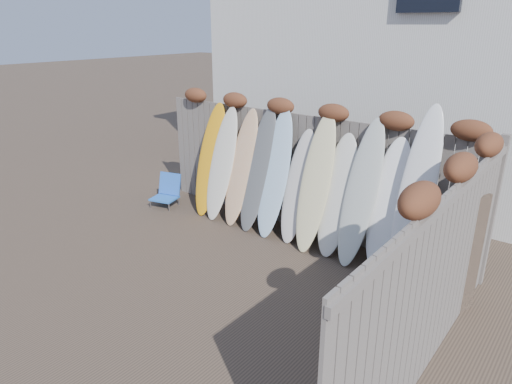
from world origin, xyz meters
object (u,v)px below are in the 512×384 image
Objects in this scene: beach_chair at (167,191)px; surfboard_0 at (210,160)px; wooden_crate at (409,307)px; lattice_panel at (455,264)px.

beach_chair is 0.29× the size of surfboard_0.
surfboard_0 is at bearing 19.16° from beach_chair.
wooden_crate is (5.23, -0.93, 0.02)m from beach_chair.
surfboard_0 reaches higher than wooden_crate.
lattice_panel reaches higher than wooden_crate.
wooden_crate is 4.55m from surfboard_0.
beach_chair is 1.21m from surfboard_0.
surfboard_0 is (0.91, 0.31, 0.74)m from beach_chair.
surfboard_0 is (-4.62, 0.75, 0.26)m from lattice_panel.
surfboard_0 is at bearing 163.95° from wooden_crate.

